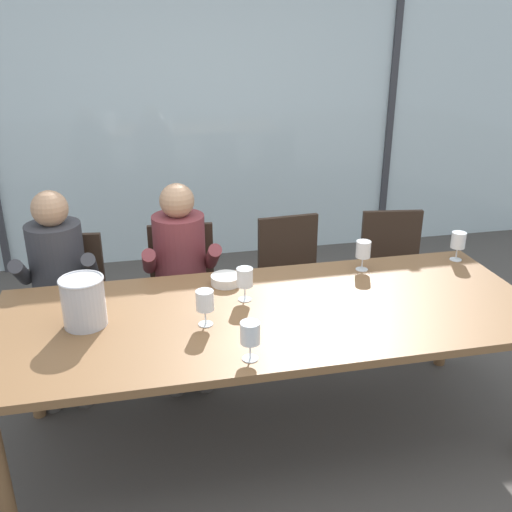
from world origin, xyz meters
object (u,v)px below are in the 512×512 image
Objects in this scene: wine_glass_spare_empty at (205,301)px; wine_glass_by_left_taster at (363,250)px; chair_center at (292,272)px; dining_table at (271,321)px; wine_glass_by_right_taster at (458,241)px; wine_glass_near_bucket at (250,335)px; ice_bucket_primary at (83,301)px; tasting_bowl at (226,280)px; chair_left_of_center at (183,283)px; person_maroon_top at (181,268)px; wine_glass_center_pour at (245,278)px; chair_near_curtain at (69,295)px; person_charcoal_jacket at (58,278)px; chair_right_of_center at (393,265)px.

wine_glass_by_left_taster is at bearing 24.83° from wine_glass_spare_empty.
dining_table is at bearing -116.07° from chair_center.
wine_glass_by_left_taster is at bearing -178.37° from wine_glass_by_right_taster.
wine_glass_spare_empty is at bearing 113.42° from wine_glass_near_bucket.
ice_bucket_primary is 0.83m from wine_glass_near_bucket.
wine_glass_by_left_taster is (0.79, 0.02, 0.10)m from tasting_bowl.
ice_bucket_primary is at bearing -116.37° from chair_left_of_center.
wine_glass_spare_empty is (0.04, -0.87, 0.20)m from person_maroon_top.
chair_center is 5.28× the size of tasting_bowl.
wine_glass_center_pour reaches higher than dining_table.
person_charcoal_jacket reaches higher than chair_near_curtain.
ice_bucket_primary is 1.46× the size of tasting_bowl.
wine_glass_center_pour is 1.00× the size of wine_glass_spare_empty.
ice_bucket_primary is 0.78m from tasting_bowl.
ice_bucket_primary reaches higher than wine_glass_by_right_taster.
chair_left_of_center is 5.28× the size of tasting_bowl.
chair_center is at bearing 13.11° from person_maroon_top.
wine_glass_by_right_taster is (2.11, 0.34, -0.00)m from ice_bucket_primary.
person_maroon_top is (0.72, -0.00, 0.00)m from person_charcoal_jacket.
wine_glass_by_left_taster is at bearing 43.66° from wine_glass_near_bucket.
wine_glass_center_pour is at bearing -66.87° from person_maroon_top.
person_charcoal_jacket is 1.17m from wine_glass_spare_empty.
chair_left_of_center is 1.11m from ice_bucket_primary.
person_charcoal_jacket is at bearing 126.94° from wine_glass_near_bucket.
chair_center is 1.53m from wine_glass_near_bucket.
chair_center is 1.08m from wine_glass_by_right_taster.
person_maroon_top is 1.66m from wine_glass_by_right_taster.
wine_glass_spare_empty is (-0.96, -0.44, 0.00)m from wine_glass_by_left_taster.
wine_glass_by_left_taster is 1.00× the size of wine_glass_near_bucket.
wine_glass_spare_empty is (-0.72, -1.03, 0.37)m from chair_center.
chair_right_of_center is 4.95× the size of wine_glass_by_left_taster.
tasting_bowl is at bearing -147.63° from chair_right_of_center.
dining_table is 15.40× the size of wine_glass_near_bucket.
chair_near_curtain is at bearing -173.61° from chair_left_of_center.
wine_glass_near_bucket reaches higher than chair_right_of_center.
wine_glass_by_left_taster is at bearing -71.92° from chair_center.
wine_glass_center_pour is at bearing -68.78° from chair_left_of_center.
wine_glass_spare_empty is at bearing -155.17° from wine_glass_by_left_taster.
chair_center and chair_right_of_center have the same top height.
chair_right_of_center is at bearing 1.04° from person_charcoal_jacket.
person_charcoal_jacket is 1.52m from wine_glass_near_bucket.
chair_near_curtain is 0.21m from person_charcoal_jacket.
dining_table is 15.40× the size of wine_glass_spare_empty.
wine_glass_by_right_taster reaches higher than chair_right_of_center.
person_maroon_top is (0.69, -0.12, 0.17)m from chair_near_curtain.
person_charcoal_jacket reaches higher than wine_glass_by_left_taster.
chair_near_curtain is at bearing 147.57° from tasting_bowl.
chair_near_curtain is 4.95× the size of wine_glass_near_bucket.
person_maroon_top reaches higher than chair_near_curtain.
chair_left_of_center and chair_center have the same top height.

